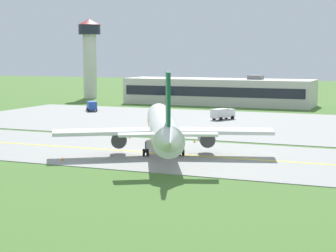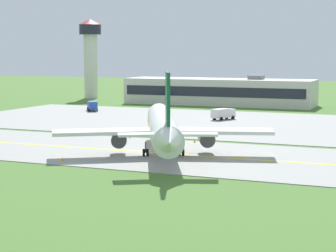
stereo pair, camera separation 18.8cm
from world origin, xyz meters
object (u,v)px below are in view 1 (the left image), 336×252
object	(u,v)px
service_truck_baggage	(92,105)
service_truck_fuel	(223,113)
airplane_lead	(163,127)
control_tower	(90,51)

from	to	relation	value
service_truck_baggage	service_truck_fuel	xyz separation A→B (m)	(37.58, -7.30, 0.00)
service_truck_baggage	service_truck_fuel	size ratio (longest dim) A/B	0.97
airplane_lead	service_truck_fuel	distance (m)	48.61
service_truck_baggage	control_tower	size ratio (longest dim) A/B	0.23
airplane_lead	service_truck_baggage	distance (m)	70.44
control_tower	service_truck_baggage	bearing A→B (deg)	-60.07
service_truck_fuel	control_tower	size ratio (longest dim) A/B	0.24
service_truck_fuel	control_tower	bearing A→B (deg)	142.07
service_truck_fuel	control_tower	distance (m)	78.05
service_truck_fuel	service_truck_baggage	bearing A→B (deg)	169.01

